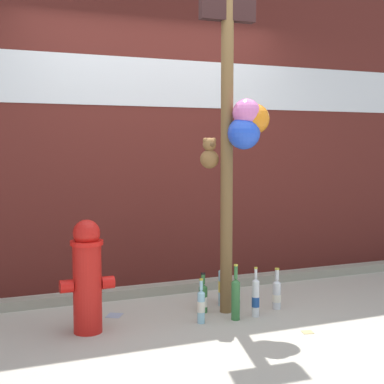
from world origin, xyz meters
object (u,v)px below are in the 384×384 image
object	(u,v)px
bottle_5	(201,305)
bottle_6	(223,285)
fire_hydrant	(87,276)
bottle_1	(203,298)
bottle_0	(256,297)
bottle_2	(277,294)
bottle_4	(223,285)
memorial_post	(236,113)
bottle_3	(236,298)

from	to	relation	value
bottle_5	bottle_6	distance (m)	0.49
fire_hydrant	bottle_1	xyz separation A→B (m)	(0.94, 0.12, -0.29)
bottle_0	bottle_2	size ratio (longest dim) A/B	1.16
bottle_0	bottle_5	size ratio (longest dim) A/B	1.16
fire_hydrant	bottle_2	size ratio (longest dim) A/B	2.41
bottle_4	bottle_5	size ratio (longest dim) A/B	1.03
bottle_4	bottle_1	bearing A→B (deg)	-144.78
memorial_post	bottle_0	distance (m)	1.42
bottle_2	bottle_5	distance (m)	0.71
memorial_post	bottle_1	bearing A→B (deg)	153.74
bottle_4	bottle_5	distance (m)	0.58
fire_hydrant	bottle_2	world-z (taller)	fire_hydrant
bottle_0	bottle_2	distance (m)	0.28
bottle_3	bottle_6	size ratio (longest dim) A/B	1.00
bottle_1	bottle_6	xyz separation A→B (m)	(0.22, 0.11, 0.05)
memorial_post	bottle_0	size ratio (longest dim) A/B	6.77
bottle_0	bottle_6	xyz separation A→B (m)	(-0.11, 0.36, 0.02)
bottle_4	bottle_5	xyz separation A→B (m)	(-0.39, -0.43, -0.01)
fire_hydrant	bottle_3	bearing A→B (deg)	-7.66
fire_hydrant	bottle_1	size ratio (longest dim) A/B	2.53
bottle_4	bottle_6	distance (m)	0.10
memorial_post	fire_hydrant	distance (m)	1.64
bottle_2	bottle_6	xyz separation A→B (m)	(-0.37, 0.25, 0.04)
bottle_4	fire_hydrant	bearing A→B (deg)	-165.73
memorial_post	bottle_5	distance (m)	1.47
bottle_1	bottle_5	xyz separation A→B (m)	(-0.12, -0.24, 0.02)
bottle_0	bottle_4	distance (m)	0.45
bottle_0	bottle_6	distance (m)	0.38
bottle_0	bottle_3	xyz separation A→B (m)	(-0.18, -0.01, 0.02)
bottle_0	bottle_6	size ratio (longest dim) A/B	0.91
fire_hydrant	bottle_3	world-z (taller)	fire_hydrant
memorial_post	fire_hydrant	size ratio (longest dim) A/B	3.26
bottle_1	bottle_4	world-z (taller)	bottle_4
memorial_post	bottle_6	xyz separation A→B (m)	(-0.00, 0.22, -1.39)
memorial_post	bottle_3	world-z (taller)	memorial_post
bottle_6	bottle_5	bearing A→B (deg)	-134.48
fire_hydrant	bottle_6	xyz separation A→B (m)	(1.16, 0.23, -0.24)
bottle_2	bottle_4	bearing A→B (deg)	134.32
bottle_1	bottle_3	size ratio (longest dim) A/B	0.74
memorial_post	bottle_2	bearing A→B (deg)	-4.46
bottle_0	bottle_1	world-z (taller)	bottle_0
bottle_1	bottle_2	xyz separation A→B (m)	(0.59, -0.14, 0.01)
bottle_5	bottle_6	size ratio (longest dim) A/B	0.79
bottle_0	bottle_2	xyz separation A→B (m)	(0.26, 0.11, -0.02)
bottle_2	bottle_5	size ratio (longest dim) A/B	0.99
fire_hydrant	bottle_5	size ratio (longest dim) A/B	2.39
bottle_2	bottle_4	size ratio (longest dim) A/B	0.97
bottle_2	bottle_3	distance (m)	0.45
bottle_4	bottle_3	bearing A→B (deg)	-104.12
bottle_3	bottle_6	xyz separation A→B (m)	(0.07, 0.37, -0.00)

